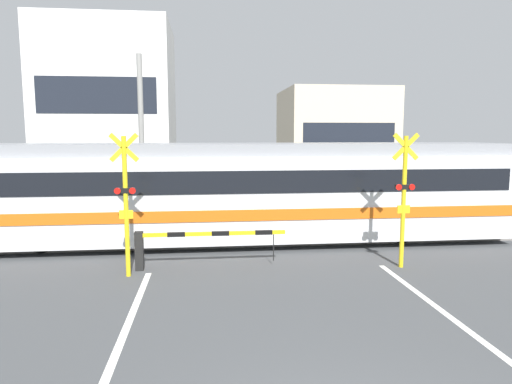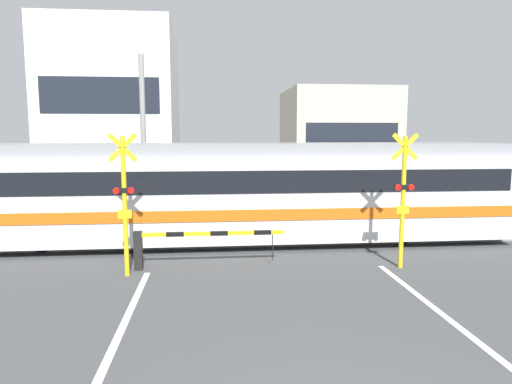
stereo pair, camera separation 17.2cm
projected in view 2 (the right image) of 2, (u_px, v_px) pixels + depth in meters
name	position (u px, v px, depth m)	size (l,w,h in m)	color
rail_track_near	(258.00, 246.00, 13.68)	(50.00, 0.10, 0.08)	gray
rail_track_far	(253.00, 235.00, 15.09)	(50.00, 0.10, 0.08)	gray
commuter_train	(228.00, 190.00, 14.10)	(17.31, 2.94, 3.08)	silver
crossing_barrier_near	(179.00, 242.00, 11.41)	(3.76, 0.20, 0.97)	black
crossing_barrier_far	(305.00, 205.00, 17.31)	(3.76, 0.20, 0.97)	black
crossing_signal_left	(124.00, 198.00, 10.68)	(0.68, 0.15, 3.40)	yellow
crossing_signal_right	(403.00, 194.00, 11.33)	(0.68, 0.15, 3.40)	yellow
building_left_of_street	(113.00, 108.00, 28.10)	(7.62, 6.59, 9.92)	white
building_right_of_street	(337.00, 138.00, 29.70)	(6.52, 6.59, 6.18)	beige
utility_pole_streetside	(143.00, 136.00, 18.84)	(0.22, 0.22, 6.59)	gray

